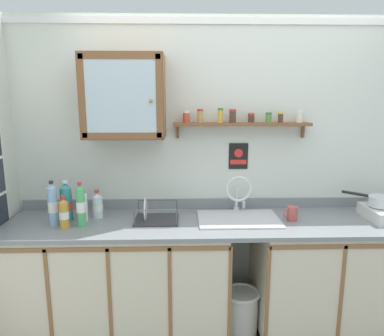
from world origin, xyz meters
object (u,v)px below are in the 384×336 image
sink (238,220)px  trash_bin (241,314)px  mug (292,213)px  bottle_opaque_white_4 (83,206)px  bottle_water_blue_5 (53,205)px  wall_cabinet (124,97)px  saucepan (380,201)px  dish_rack (155,217)px  bottle_soda_green_2 (81,206)px  bottle_detergent_teal_3 (66,202)px  bottle_juice_amber_0 (64,214)px  bottle_water_clear_1 (98,205)px  warning_sign (238,156)px

sink → trash_bin: (0.02, -0.11, -0.70)m
mug → bottle_opaque_white_4: bearing=179.0°
trash_bin → mug: bearing=10.2°
bottle_water_blue_5 → wall_cabinet: wall_cabinet is taller
wall_cabinet → saucepan: bearing=-4.4°
bottle_water_blue_5 → trash_bin: bearing=-0.6°
bottle_water_blue_5 → trash_bin: (1.35, -0.01, -0.86)m
dish_rack → bottle_soda_green_2: bearing=-168.9°
sink → bottle_water_blue_5: 1.34m
bottle_soda_green_2 → dish_rack: (0.50, 0.10, -0.12)m
bottle_soda_green_2 → trash_bin: 1.44m
bottle_detergent_teal_3 → mug: bottle_detergent_teal_3 is taller
dish_rack → wall_cabinet: 0.91m
bottle_juice_amber_0 → bottle_water_blue_5: size_ratio=0.72×
saucepan → bottle_juice_amber_0: bearing=-176.4°
bottle_detergent_teal_3 → dish_rack: size_ratio=0.94×
saucepan → bottle_juice_amber_0: size_ratio=1.30×
bottle_water_blue_5 → sink: bearing=4.1°
sink → saucepan: size_ratio=1.96×
bottle_opaque_white_4 → trash_bin: 1.43m
sink → bottle_soda_green_2: size_ratio=1.88×
bottle_soda_green_2 → bottle_detergent_teal_3: (-0.14, 0.13, -0.01)m
saucepan → bottle_detergent_teal_3: 2.32m
bottle_water_clear_1 → wall_cabinet: (0.22, 0.07, 0.80)m
mug → bottle_soda_green_2: bearing=-177.1°
bottle_water_blue_5 → warning_sign: 1.43m
bottle_soda_green_2 → warning_sign: (1.16, 0.39, 0.28)m
mug → sink: bearing=173.7°
dish_rack → warning_sign: 0.82m
bottle_detergent_teal_3 → warning_sign: (1.30, 0.26, 0.29)m
mug → wall_cabinet: size_ratio=0.19×
bottle_juice_amber_0 → bottle_opaque_white_4: 0.17m
dish_rack → trash_bin: dish_rack is taller
sink → warning_sign: bearing=83.3°
trash_bin → bottle_juice_amber_0: bearing=-177.8°
saucepan → trash_bin: size_ratio=0.80×
dish_rack → bottle_opaque_white_4: bearing=179.7°
sink → bottle_juice_amber_0: (-1.23, -0.16, 0.12)m
bottle_water_blue_5 → mug: size_ratio=2.75×
saucepan → mug: bearing=-177.5°
bottle_water_blue_5 → trash_bin: bottle_water_blue_5 is taller
sink → bottle_detergent_teal_3: bearing=179.4°
bottle_water_blue_5 → dish_rack: size_ratio=1.01×
bottle_juice_amber_0 → warning_sign: warning_sign is taller
sink → dish_rack: 0.62m
sink → saucepan: (1.05, -0.01, 0.15)m
trash_bin → bottle_detergent_teal_3: bearing=174.7°
bottle_soda_green_2 → bottle_water_blue_5: (-0.20, 0.02, 0.00)m
bottle_water_clear_1 → warning_sign: size_ratio=1.04×
wall_cabinet → trash_bin: size_ratio=1.58×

